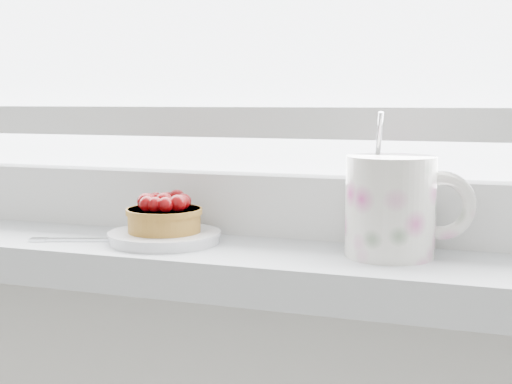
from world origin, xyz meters
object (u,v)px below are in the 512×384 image
at_px(saucer, 165,237).
at_px(raspberry_tart, 164,214).
at_px(floral_mug, 394,204).
at_px(fork, 111,240).

relative_size(saucer, raspberry_tart, 1.49).
bearing_deg(raspberry_tart, floral_mug, 3.05).
distance_m(raspberry_tart, floral_mug, 0.25).
xyz_separation_m(raspberry_tart, fork, (-0.06, -0.01, -0.03)).
bearing_deg(saucer, floral_mug, 3.08).
bearing_deg(floral_mug, raspberry_tart, -176.95).
height_order(saucer, fork, saucer).
bearing_deg(saucer, fork, -167.22).
xyz_separation_m(floral_mug, fork, (-0.31, -0.03, -0.05)).
height_order(saucer, raspberry_tart, raspberry_tart).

